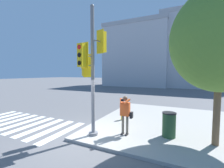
% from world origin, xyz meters
% --- Properties ---
extents(ground_plane, '(160.00, 160.00, 0.00)m').
position_xyz_m(ground_plane, '(0.00, 0.00, 0.00)').
color(ground_plane, '#5B5B5E').
extents(sidewalk_corner, '(8.00, 8.00, 0.12)m').
position_xyz_m(sidewalk_corner, '(3.50, 3.50, 0.06)').
color(sidewalk_corner, '#9E9B96').
rests_on(sidewalk_corner, ground_plane).
extents(crosswalk_stripes, '(6.39, 2.89, 0.01)m').
position_xyz_m(crosswalk_stripes, '(-4.19, 0.17, 0.00)').
color(crosswalk_stripes, silver).
rests_on(crosswalk_stripes, ground_plane).
extents(traffic_signal_pole, '(1.02, 1.45, 5.46)m').
position_xyz_m(traffic_signal_pole, '(0.30, 0.33, 3.20)').
color(traffic_signal_pole, slate).
rests_on(traffic_signal_pole, sidewalk_corner).
extents(person_photographer, '(0.58, 0.54, 1.67)m').
position_xyz_m(person_photographer, '(1.62, 0.93, 1.12)').
color(person_photographer, black).
rests_on(person_photographer, sidewalk_corner).
extents(street_tree, '(3.41, 3.41, 5.72)m').
position_xyz_m(street_tree, '(4.97, 1.45, 3.96)').
color(street_tree, brown).
rests_on(street_tree, sidewalk_corner).
extents(fire_hydrant, '(0.18, 0.24, 0.65)m').
position_xyz_m(fire_hydrant, '(0.76, 2.79, 0.44)').
color(fire_hydrant, yellow).
rests_on(fire_hydrant, sidewalk_corner).
extents(trash_bin, '(0.56, 0.56, 1.03)m').
position_xyz_m(trash_bin, '(3.35, 1.48, 0.64)').
color(trash_bin, '#234728').
rests_on(trash_bin, sidewalk_corner).
extents(building_left, '(13.60, 8.54, 13.54)m').
position_xyz_m(building_left, '(-5.69, 28.00, 6.78)').
color(building_left, '#BCBCC1').
rests_on(building_left, ground_plane).
extents(building_right, '(13.75, 9.33, 14.76)m').
position_xyz_m(building_right, '(6.21, 29.50, 7.39)').
color(building_right, '#BCBCC1').
rests_on(building_right, ground_plane).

